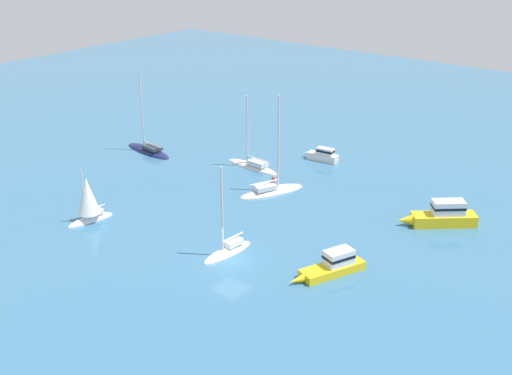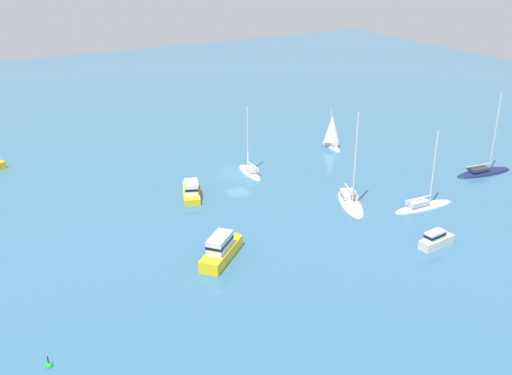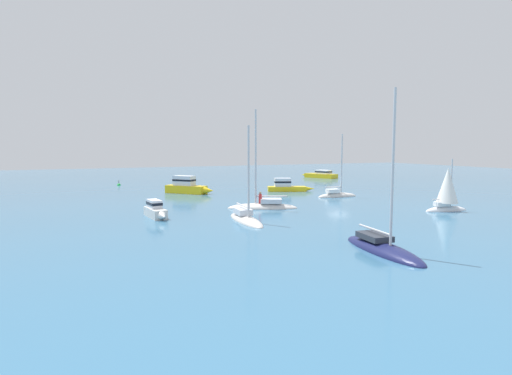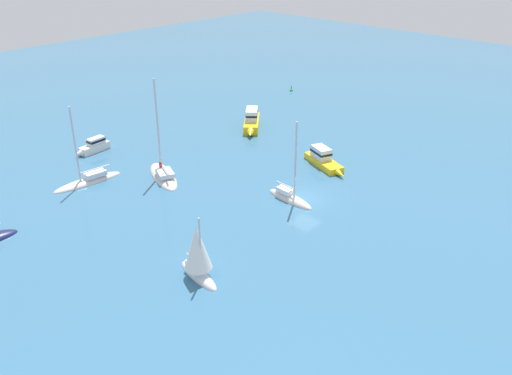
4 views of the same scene
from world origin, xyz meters
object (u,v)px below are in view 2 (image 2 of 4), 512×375
Objects in this scene: yacht at (250,172)px; sailboat at (423,206)px; powerboat at (438,239)px; sloop at (332,133)px; motor_cruiser at (222,248)px; sailboat_1 at (350,202)px; sailboat_2 at (483,172)px; launch_1 at (191,190)px; channel_buoy at (49,366)px.

yacht is 20.03m from sailboat.
powerboat is at bearing -121.32° from sailboat.
powerboat is at bearing -160.83° from yacht.
sailboat reaches higher than powerboat.
sloop reaches higher than motor_cruiser.
sailboat_1 reaches higher than sailboat_2.
motor_cruiser is 35.26m from sailboat_2.
yacht is 19.68m from motor_cruiser.
sailboat_2 is at bearing 19.55° from sailboat.
powerboat is (7.55, 17.63, -0.27)m from motor_cruiser.
powerboat is (23.47, 6.08, 0.47)m from yacht.
motor_cruiser is at bearing 151.03° from powerboat.
sailboat_2 reaches higher than powerboat.
yacht is at bearing 111.96° from sloop.
yacht is at bearing 157.77° from sailboat_2.
motor_cruiser is 13.71m from launch_1.
sloop is at bearing 128.07° from sailboat_2.
sloop is 17.96m from sailboat_1.
sloop is 0.66× the size of sailboat.
sloop reaches higher than channel_buoy.
yacht is at bearing 126.86° from sailboat.
powerboat is 11.06m from sailboat_1.
sloop is 0.89× the size of motor_cruiser.
sailboat_1 reaches higher than sloop.
motor_cruiser is at bearing -171.09° from launch_1.
launch_1 reaches higher than powerboat.
launch_1 is at bearing 168.68° from sailboat_2.
sailboat is 0.83× the size of sailboat_2.
sailboat_1 is 1.04× the size of sailboat_2.
sailboat_1 reaches higher than motor_cruiser.
sailboat_1 is at bearing -153.81° from yacht.
sailboat reaches higher than yacht.
yacht is 14.27m from sloop.
sailboat_1 is (15.50, -8.92, -1.65)m from sloop.
yacht is 1.88× the size of powerboat.
sloop is 20.20m from sailboat.
motor_cruiser is 0.60× the size of sailboat_1.
sailboat_2 is at bearing -86.92° from launch_1.
motor_cruiser is 1.41× the size of powerboat.
sailboat is at bearing 76.50° from sailboat_1.
yacht is at bearing 129.76° from channel_buoy.
sloop is at bearing -4.17° from motor_cruiser.
sailboat_2 reaches higher than channel_buoy.
sailboat_2 is (0.90, 18.68, -0.06)m from sailboat_1.
channel_buoy is (7.05, -16.06, -0.91)m from motor_cruiser.
powerboat is 33.70m from channel_buoy.
sailboat is 7.94× the size of channel_buoy.
launch_1 is at bearing 111.32° from yacht.
sailboat_1 is at bearing 159.73° from sloop.
powerboat is at bearing -123.39° from launch_1.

